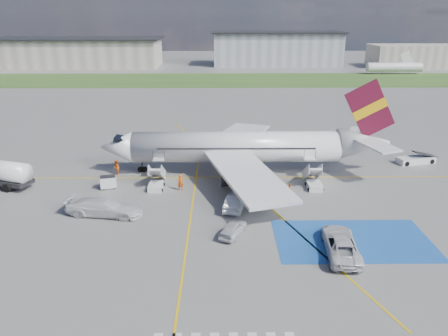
{
  "coord_description": "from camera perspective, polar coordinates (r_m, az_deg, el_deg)",
  "views": [
    {
      "loc": [
        -2.03,
        -38.87,
        19.49
      ],
      "look_at": [
        -1.58,
        5.75,
        3.5
      ],
      "focal_mm": 35.0,
      "sensor_mm": 36.0,
      "label": 1
    }
  ],
  "objects": [
    {
      "name": "crew_nose",
      "position": [
        56.78,
        -13.9,
        0.06
      ],
      "size": [
        0.86,
        1.03,
        1.91
      ],
      "primitive_type": "imported",
      "rotation": [
        0.0,
        0.0,
        -1.42
      ],
      "color": "#E1570B",
      "rests_on": "ground"
    },
    {
      "name": "crew_aft",
      "position": [
        49.02,
        8.54,
        -2.93
      ],
      "size": [
        0.48,
        0.97,
        1.61
      ],
      "primitive_type": "imported",
      "rotation": [
        0.0,
        0.0,
        1.67
      ],
      "color": "#DD550B",
      "rests_on": "ground"
    },
    {
      "name": "taxiway_line_diag",
      "position": [
        54.52,
        1.59,
        -1.24
      ],
      "size": [
        20.71,
        56.45,
        0.01
      ],
      "primitive_type": "cube",
      "rotation": [
        0.0,
        0.0,
        0.35
      ],
      "color": "gold",
      "rests_on": "ground"
    },
    {
      "name": "terminal_east",
      "position": [
        184.45,
        24.8,
        13.15
      ],
      "size": [
        40.0,
        16.0,
        8.0
      ],
      "primitive_type": "cube",
      "color": "gray",
      "rests_on": "ground"
    },
    {
      "name": "airliner",
      "position": [
        55.38,
        3.11,
        2.78
      ],
      "size": [
        36.81,
        32.95,
        11.92
      ],
      "color": "silver",
      "rests_on": "ground"
    },
    {
      "name": "airstairs_aft",
      "position": [
        52.36,
        11.63,
        -1.84
      ],
      "size": [
        1.9,
        5.2,
        3.6
      ],
      "color": "silver",
      "rests_on": "ground"
    },
    {
      "name": "van_white_b",
      "position": [
        45.81,
        -15.46,
        -4.64
      ],
      "size": [
        6.2,
        3.31,
        2.31
      ],
      "primitive_type": "imported",
      "rotation": [
        0.0,
        0.0,
        1.41
      ],
      "color": "silver",
      "rests_on": "ground"
    },
    {
      "name": "gpu_cart",
      "position": [
        52.74,
        -14.87,
        -1.88
      ],
      "size": [
        2.04,
        1.57,
        1.51
      ],
      "rotation": [
        0.0,
        0.0,
        0.26
      ],
      "color": "silver",
      "rests_on": "ground"
    },
    {
      "name": "staging_box",
      "position": [
        41.72,
        16.46,
        -9.02
      ],
      "size": [
        14.0,
        8.0,
        0.01
      ],
      "primitive_type": "cube",
      "color": "#1A4C9C",
      "rests_on": "ground"
    },
    {
      "name": "van_white_a",
      "position": [
        39.04,
        15.03,
        -9.19
      ],
      "size": [
        3.13,
        5.9,
        2.13
      ],
      "primitive_type": "imported",
      "rotation": [
        0.0,
        0.0,
        3.05
      ],
      "color": "silver",
      "rests_on": "ground"
    },
    {
      "name": "airstairs_fwd",
      "position": [
        51.73,
        -8.85,
        -1.93
      ],
      "size": [
        1.9,
        5.2,
        3.6
      ],
      "color": "silver",
      "rests_on": "ground"
    },
    {
      "name": "ground",
      "position": [
        43.53,
        2.17,
        -6.9
      ],
      "size": [
        400.0,
        400.0,
        0.0
      ],
      "primitive_type": "plane",
      "color": "#60605E",
      "rests_on": "ground"
    },
    {
      "name": "terminal_centre",
      "position": [
        175.78,
        6.86,
        15.18
      ],
      "size": [
        48.0,
        18.0,
        12.0
      ],
      "primitive_type": "cube",
      "color": "gray",
      "rests_on": "ground"
    },
    {
      "name": "taxiway_line_main",
      "position": [
        54.52,
        1.59,
        -1.24
      ],
      "size": [
        120.0,
        0.2,
        0.01
      ],
      "primitive_type": "cube",
      "color": "gold",
      "rests_on": "ground"
    },
    {
      "name": "belt_loader",
      "position": [
        65.1,
        23.79,
        0.95
      ],
      "size": [
        5.8,
        3.11,
        1.67
      ],
      "rotation": [
        0.0,
        0.0,
        0.24
      ],
      "color": "silver",
      "rests_on": "ground"
    },
    {
      "name": "crew_fwd",
      "position": [
        50.54,
        -5.68,
        -1.87
      ],
      "size": [
        0.76,
        0.54,
        1.97
      ],
      "primitive_type": "imported",
      "rotation": [
        0.0,
        0.0,
        0.11
      ],
      "color": "#DA560B",
      "rests_on": "ground"
    },
    {
      "name": "car_silver_b",
      "position": [
        45.82,
        1.6,
        -4.35
      ],
      "size": [
        2.96,
        5.24,
        1.63
      ],
      "primitive_type": "imported",
      "rotation": [
        0.0,
        0.0,
        2.88
      ],
      "color": "#B6B9BE",
      "rests_on": "ground"
    },
    {
      "name": "grass_strip",
      "position": [
        135.3,
        0.29,
        11.43
      ],
      "size": [
        400.0,
        30.0,
        0.01
      ],
      "primitive_type": "cube",
      "color": "#2D4C1E",
      "rests_on": "ground"
    },
    {
      "name": "taxiway_line_cross",
      "position": [
        34.96,
        -5.53,
        -14.27
      ],
      "size": [
        0.2,
        60.0,
        0.01
      ],
      "primitive_type": "cube",
      "color": "gold",
      "rests_on": "ground"
    },
    {
      "name": "car_silver_a",
      "position": [
        40.61,
        1.18,
        -7.9
      ],
      "size": [
        3.06,
        4.26,
        1.35
      ],
      "primitive_type": "imported",
      "rotation": [
        0.0,
        0.0,
        2.72
      ],
      "color": "#B4B7BC",
      "rests_on": "ground"
    },
    {
      "name": "terminal_west",
      "position": [
        177.58,
        -18.5,
        14.06
      ],
      "size": [
        60.0,
        22.0,
        10.0
      ],
      "primitive_type": "cube",
      "color": "gray",
      "rests_on": "ground"
    }
  ]
}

